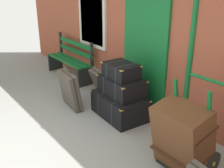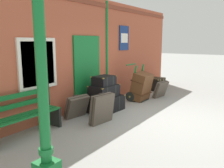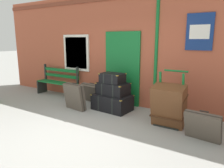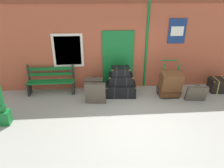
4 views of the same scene
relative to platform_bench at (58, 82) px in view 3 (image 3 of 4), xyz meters
name	(u,v)px [view 3 (image 3 of 4)]	position (x,y,z in m)	size (l,w,h in m)	color
ground_plane	(74,137)	(2.63, -2.16, -0.44)	(60.00, 60.00, 0.00)	gray
brick_facade	(133,50)	(2.62, 0.44, 1.15)	(10.40, 0.35, 3.20)	#AD5138
platform_bench	(58,82)	(0.00, 0.00, 0.00)	(1.60, 0.43, 1.01)	#146B2D
steamer_trunk_base	(112,102)	(2.40, -0.35, -0.23)	(1.06, 0.72, 0.43)	black
steamer_trunk_middle	(113,89)	(2.40, -0.30, 0.14)	(0.84, 0.59, 0.33)	black
steamer_trunk_top	(112,78)	(2.38, -0.31, 0.43)	(0.63, 0.48, 0.27)	black
porters_trolley	(171,112)	(4.03, -0.46, -0.17)	(0.71, 0.59, 1.20)	black
large_brown_trunk	(169,105)	(4.03, -0.63, 0.03)	(0.70, 0.61, 0.95)	brown
suitcase_umber	(203,126)	(4.79, -1.00, -0.16)	(0.68, 0.38, 0.59)	#51473D
suitcase_oxblood	(75,97)	(1.52, -0.88, -0.08)	(0.68, 0.35, 0.74)	#51473D
suitcase_charcoal	(91,93)	(1.49, -0.09, -0.15)	(0.66, 0.44, 0.59)	#51473D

